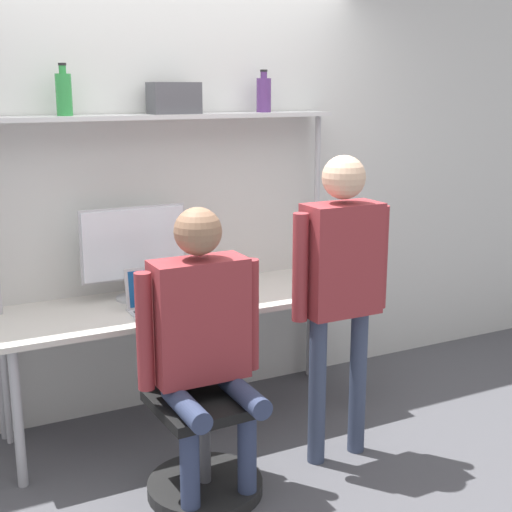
{
  "coord_description": "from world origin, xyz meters",
  "views": [
    {
      "loc": [
        -1.41,
        -3.26,
        1.92
      ],
      "look_at": [
        0.16,
        -0.18,
        1.1
      ],
      "focal_mm": 50.0,
      "sensor_mm": 36.0,
      "label": 1
    }
  ],
  "objects_px": {
    "monitor": "(134,248)",
    "person_standing": "(341,272)",
    "office_chair": "(201,433)",
    "storage_box": "(174,98)",
    "laptop": "(154,299)",
    "bottle_green": "(64,94)",
    "cell_phone": "(202,307)",
    "bottle_purple": "(264,94)",
    "person_seated": "(203,330)"
  },
  "relations": [
    {
      "from": "office_chair",
      "to": "bottle_purple",
      "type": "bearing_deg",
      "value": 47.98
    },
    {
      "from": "monitor",
      "to": "person_seated",
      "type": "relative_size",
      "value": 0.43
    },
    {
      "from": "laptop",
      "to": "cell_phone",
      "type": "distance_m",
      "value": 0.26
    },
    {
      "from": "bottle_green",
      "to": "bottle_purple",
      "type": "distance_m",
      "value": 1.17
    },
    {
      "from": "bottle_green",
      "to": "laptop",
      "type": "bearing_deg",
      "value": -42.14
    },
    {
      "from": "monitor",
      "to": "person_standing",
      "type": "distance_m",
      "value": 1.19
    },
    {
      "from": "laptop",
      "to": "bottle_purple",
      "type": "height_order",
      "value": "bottle_purple"
    },
    {
      "from": "person_seated",
      "to": "person_standing",
      "type": "height_order",
      "value": "person_standing"
    },
    {
      "from": "monitor",
      "to": "bottle_green",
      "type": "height_order",
      "value": "bottle_green"
    },
    {
      "from": "monitor",
      "to": "person_standing",
      "type": "bearing_deg",
      "value": -48.09
    },
    {
      "from": "monitor",
      "to": "storage_box",
      "type": "bearing_deg",
      "value": 11.63
    },
    {
      "from": "office_chair",
      "to": "bottle_green",
      "type": "height_order",
      "value": "bottle_green"
    },
    {
      "from": "cell_phone",
      "to": "laptop",
      "type": "bearing_deg",
      "value": 159.87
    },
    {
      "from": "laptop",
      "to": "cell_phone",
      "type": "xyz_separation_m",
      "value": [
        0.24,
        -0.09,
        -0.06
      ]
    },
    {
      "from": "office_chair",
      "to": "bottle_purple",
      "type": "height_order",
      "value": "bottle_purple"
    },
    {
      "from": "office_chair",
      "to": "person_standing",
      "type": "xyz_separation_m",
      "value": [
        0.76,
        -0.04,
        0.72
      ]
    },
    {
      "from": "monitor",
      "to": "bottle_green",
      "type": "relative_size",
      "value": 2.26
    },
    {
      "from": "cell_phone",
      "to": "person_standing",
      "type": "distance_m",
      "value": 0.8
    },
    {
      "from": "monitor",
      "to": "person_seated",
      "type": "distance_m",
      "value": 0.92
    },
    {
      "from": "monitor",
      "to": "person_standing",
      "type": "height_order",
      "value": "person_standing"
    },
    {
      "from": "person_standing",
      "to": "storage_box",
      "type": "distance_m",
      "value": 1.36
    },
    {
      "from": "person_seated",
      "to": "person_standing",
      "type": "bearing_deg",
      "value": 0.76
    },
    {
      "from": "storage_box",
      "to": "bottle_green",
      "type": "bearing_deg",
      "value": 180.0
    },
    {
      "from": "storage_box",
      "to": "bottle_purple",
      "type": "bearing_deg",
      "value": 0.0
    },
    {
      "from": "monitor",
      "to": "bottle_purple",
      "type": "relative_size",
      "value": 2.46
    },
    {
      "from": "laptop",
      "to": "person_seated",
      "type": "xyz_separation_m",
      "value": [
        0.01,
        -0.64,
        0.02
      ]
    },
    {
      "from": "laptop",
      "to": "monitor",
      "type": "bearing_deg",
      "value": 95.01
    },
    {
      "from": "person_seated",
      "to": "storage_box",
      "type": "distance_m",
      "value": 1.42
    },
    {
      "from": "cell_phone",
      "to": "storage_box",
      "type": "height_order",
      "value": "storage_box"
    },
    {
      "from": "office_chair",
      "to": "cell_phone",
      "type": "bearing_deg",
      "value": 65.32
    },
    {
      "from": "storage_box",
      "to": "laptop",
      "type": "bearing_deg",
      "value": -129.62
    },
    {
      "from": "cell_phone",
      "to": "bottle_green",
      "type": "relative_size",
      "value": 0.56
    },
    {
      "from": "monitor",
      "to": "storage_box",
      "type": "relative_size",
      "value": 2.21
    },
    {
      "from": "person_seated",
      "to": "bottle_purple",
      "type": "relative_size",
      "value": 5.68
    },
    {
      "from": "laptop",
      "to": "bottle_green",
      "type": "xyz_separation_m",
      "value": [
        -0.35,
        0.31,
        1.07
      ]
    },
    {
      "from": "person_seated",
      "to": "storage_box",
      "type": "relative_size",
      "value": 5.1
    },
    {
      "from": "monitor",
      "to": "cell_phone",
      "type": "xyz_separation_m",
      "value": [
        0.26,
        -0.34,
        -0.29
      ]
    },
    {
      "from": "laptop",
      "to": "person_seated",
      "type": "bearing_deg",
      "value": -89.1
    },
    {
      "from": "bottle_green",
      "to": "storage_box",
      "type": "height_order",
      "value": "bottle_green"
    },
    {
      "from": "cell_phone",
      "to": "bottle_purple",
      "type": "xyz_separation_m",
      "value": [
        0.58,
        0.4,
        1.12
      ]
    },
    {
      "from": "monitor",
      "to": "office_chair",
      "type": "distance_m",
      "value": 1.13
    },
    {
      "from": "office_chair",
      "to": "storage_box",
      "type": "bearing_deg",
      "value": 74.51
    },
    {
      "from": "person_standing",
      "to": "storage_box",
      "type": "bearing_deg",
      "value": 118.5
    },
    {
      "from": "monitor",
      "to": "cell_phone",
      "type": "height_order",
      "value": "monitor"
    },
    {
      "from": "monitor",
      "to": "laptop",
      "type": "distance_m",
      "value": 0.34
    },
    {
      "from": "person_seated",
      "to": "bottle_green",
      "type": "xyz_separation_m",
      "value": [
        -0.36,
        0.95,
        1.05
      ]
    },
    {
      "from": "cell_phone",
      "to": "person_standing",
      "type": "bearing_deg",
      "value": -45.51
    },
    {
      "from": "monitor",
      "to": "laptop",
      "type": "relative_size",
      "value": 2.11
    },
    {
      "from": "office_chair",
      "to": "storage_box",
      "type": "relative_size",
      "value": 3.45
    },
    {
      "from": "office_chair",
      "to": "bottle_green",
      "type": "bearing_deg",
      "value": 111.38
    }
  ]
}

